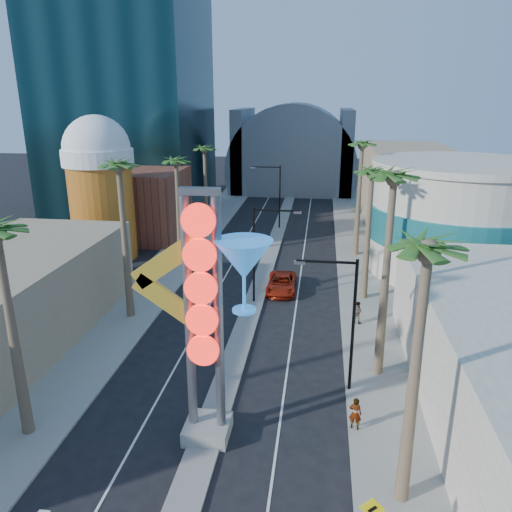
# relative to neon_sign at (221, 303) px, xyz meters

# --- Properties ---
(ground) EXTENTS (240.00, 240.00, 0.00)m
(ground) POSITION_rel_neon_sign_xyz_m (-0.82, -2.96, -7.31)
(ground) COLOR black
(ground) RESTS_ON ground
(sidewalk_west) EXTENTS (5.00, 100.00, 0.15)m
(sidewalk_west) POSITION_rel_neon_sign_xyz_m (-10.32, 32.04, -7.23)
(sidewalk_west) COLOR gray
(sidewalk_west) RESTS_ON ground
(sidewalk_east) EXTENTS (5.00, 100.00, 0.15)m
(sidewalk_east) POSITION_rel_neon_sign_xyz_m (8.68, 32.04, -7.23)
(sidewalk_east) COLOR gray
(sidewalk_east) RESTS_ON ground
(median) EXTENTS (1.60, 84.00, 0.15)m
(median) POSITION_rel_neon_sign_xyz_m (-0.82, 35.04, -7.23)
(median) COLOR gray
(median) RESTS_ON ground
(hotel_tower) EXTENTS (20.00, 20.00, 50.00)m
(hotel_tower) POSITION_rel_neon_sign_xyz_m (-22.82, 49.04, 17.69)
(hotel_tower) COLOR black
(hotel_tower) RESTS_ON ground
(brick_filler_west) EXTENTS (10.00, 10.00, 8.00)m
(brick_filler_west) POSITION_rel_neon_sign_xyz_m (-16.82, 35.04, -3.31)
(brick_filler_west) COLOR brown
(brick_filler_west) RESTS_ON ground
(filler_east) EXTENTS (10.00, 20.00, 10.00)m
(filler_east) POSITION_rel_neon_sign_xyz_m (15.18, 45.04, -2.31)
(filler_east) COLOR #9A8963
(filler_east) RESTS_ON ground
(beer_mug) EXTENTS (7.00, 7.00, 14.50)m
(beer_mug) POSITION_rel_neon_sign_xyz_m (-17.82, 27.04, 0.54)
(beer_mug) COLOR #AD4217
(beer_mug) RESTS_ON ground
(turquoise_building) EXTENTS (16.60, 16.60, 10.60)m
(turquoise_building) POSITION_rel_neon_sign_xyz_m (17.18, 27.04, -2.06)
(turquoise_building) COLOR #B1A995
(turquoise_building) RESTS_ON ground
(canopy) EXTENTS (22.00, 16.00, 22.00)m
(canopy) POSITION_rel_neon_sign_xyz_m (-0.82, 69.04, -3.00)
(canopy) COLOR slate
(canopy) RESTS_ON ground
(neon_sign) EXTENTS (6.53, 2.60, 12.55)m
(neon_sign) POSITION_rel_neon_sign_xyz_m (0.00, 0.00, 0.00)
(neon_sign) COLOR gray
(neon_sign) RESTS_ON ground
(streetlight_0) EXTENTS (3.79, 0.25, 8.00)m
(streetlight_0) POSITION_rel_neon_sign_xyz_m (-0.27, 17.04, -2.43)
(streetlight_0) COLOR black
(streetlight_0) RESTS_ON ground
(streetlight_1) EXTENTS (3.79, 0.25, 8.00)m
(streetlight_1) POSITION_rel_neon_sign_xyz_m (-1.36, 41.04, -2.43)
(streetlight_1) COLOR black
(streetlight_1) RESTS_ON ground
(streetlight_2) EXTENTS (3.45, 0.25, 8.00)m
(streetlight_2) POSITION_rel_neon_sign_xyz_m (5.91, 5.04, -2.47)
(streetlight_2) COLOR black
(streetlight_2) RESTS_ON ground
(palm_1) EXTENTS (2.40, 2.40, 12.70)m
(palm_1) POSITION_rel_neon_sign_xyz_m (-9.82, 13.04, 3.52)
(palm_1) COLOR brown
(palm_1) RESTS_ON ground
(palm_2) EXTENTS (2.40, 2.40, 11.20)m
(palm_2) POSITION_rel_neon_sign_xyz_m (-9.82, 27.04, 2.17)
(palm_2) COLOR brown
(palm_2) RESTS_ON ground
(palm_3) EXTENTS (2.40, 2.40, 11.20)m
(palm_3) POSITION_rel_neon_sign_xyz_m (-9.82, 39.04, 2.17)
(palm_3) COLOR brown
(palm_3) RESTS_ON ground
(palm_4) EXTENTS (2.40, 2.40, 12.20)m
(palm_4) POSITION_rel_neon_sign_xyz_m (8.18, -2.96, 3.07)
(palm_4) COLOR brown
(palm_4) RESTS_ON ground
(palm_5) EXTENTS (2.40, 2.40, 13.20)m
(palm_5) POSITION_rel_neon_sign_xyz_m (8.18, 7.04, 3.96)
(palm_5) COLOR brown
(palm_5) RESTS_ON ground
(palm_6) EXTENTS (2.40, 2.40, 11.70)m
(palm_6) POSITION_rel_neon_sign_xyz_m (8.18, 19.04, 2.62)
(palm_6) COLOR brown
(palm_6) RESTS_ON ground
(palm_7) EXTENTS (2.40, 2.40, 12.70)m
(palm_7) POSITION_rel_neon_sign_xyz_m (8.18, 31.04, 3.52)
(palm_7) COLOR brown
(palm_7) RESTS_ON ground
(red_pickup) EXTENTS (2.49, 5.28, 1.46)m
(red_pickup) POSITION_rel_neon_sign_xyz_m (1.24, 19.86, -6.58)
(red_pickup) COLOR #A5210C
(red_pickup) RESTS_ON ground
(pedestrian_a) EXTENTS (0.73, 0.57, 1.76)m
(pedestrian_a) POSITION_rel_neon_sign_xyz_m (6.48, 1.41, -6.28)
(pedestrian_a) COLOR gray
(pedestrian_a) RESTS_ON sidewalk_east
(pedestrian_b) EXTENTS (1.02, 0.93, 1.68)m
(pedestrian_b) POSITION_rel_neon_sign_xyz_m (7.31, 13.98, -6.32)
(pedestrian_b) COLOR gray
(pedestrian_b) RESTS_ON sidewalk_east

